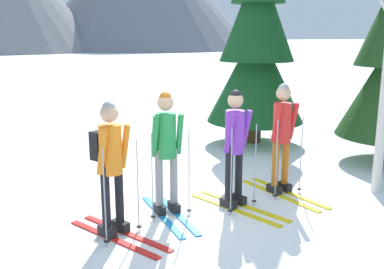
{
  "coord_description": "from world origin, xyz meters",
  "views": [
    {
      "loc": [
        -2.5,
        -5.36,
        2.49
      ],
      "look_at": [
        0.15,
        0.43,
        1.05
      ],
      "focal_mm": 41.18,
      "sensor_mm": 36.0,
      "label": 1
    }
  ],
  "objects_px": {
    "skier_in_orange": "(110,161)",
    "skier_in_red": "(282,134)",
    "skier_in_green": "(166,148)",
    "skier_in_purple": "(235,144)"
  },
  "relations": [
    {
      "from": "skier_in_purple",
      "to": "skier_in_red",
      "type": "xyz_separation_m",
      "value": [
        0.97,
        0.2,
        0.02
      ]
    },
    {
      "from": "skier_in_green",
      "to": "skier_in_red",
      "type": "xyz_separation_m",
      "value": [
        1.96,
        0.03,
        0.01
      ]
    },
    {
      "from": "skier_in_orange",
      "to": "skier_in_green",
      "type": "xyz_separation_m",
      "value": [
        0.87,
        0.34,
        -0.0
      ]
    },
    {
      "from": "skier_in_orange",
      "to": "skier_in_green",
      "type": "relative_size",
      "value": 0.98
    },
    {
      "from": "skier_in_red",
      "to": "skier_in_orange",
      "type": "bearing_deg",
      "value": -172.64
    },
    {
      "from": "skier_in_orange",
      "to": "skier_in_red",
      "type": "bearing_deg",
      "value": 7.36
    },
    {
      "from": "skier_in_orange",
      "to": "skier_in_purple",
      "type": "height_order",
      "value": "skier_in_purple"
    },
    {
      "from": "skier_in_orange",
      "to": "skier_in_green",
      "type": "distance_m",
      "value": 0.94
    },
    {
      "from": "skier_in_orange",
      "to": "skier_in_red",
      "type": "height_order",
      "value": "skier_in_red"
    },
    {
      "from": "skier_in_orange",
      "to": "skier_in_green",
      "type": "height_order",
      "value": "skier_in_green"
    },
    {
      "from": "skier_in_red",
      "to": "skier_in_green",
      "type": "bearing_deg",
      "value": -179.27
    },
    {
      "from": "skier_in_orange",
      "to": "skier_in_green",
      "type": "bearing_deg",
      "value": 21.33
    },
    {
      "from": "skier_in_purple",
      "to": "skier_in_green",
      "type": "bearing_deg",
      "value": 170.05
    },
    {
      "from": "skier_in_green",
      "to": "skier_in_red",
      "type": "distance_m",
      "value": 1.96
    },
    {
      "from": "skier_in_orange",
      "to": "skier_in_purple",
      "type": "distance_m",
      "value": 1.88
    }
  ]
}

